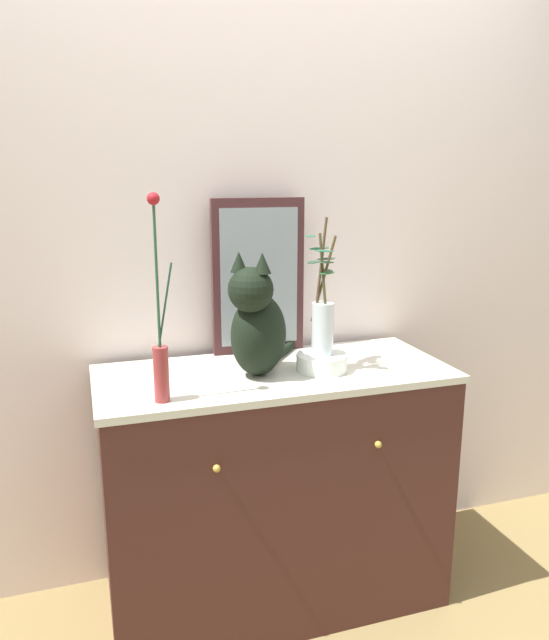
{
  "coord_description": "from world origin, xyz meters",
  "views": [
    {
      "loc": [
        -0.62,
        -1.91,
        1.56
      ],
      "look_at": [
        0.0,
        0.0,
        1.08
      ],
      "focal_mm": 34.1,
      "sensor_mm": 36.0,
      "label": 1
    }
  ],
  "objects_px": {
    "mirror_leaning": "(259,277)",
    "bowl_porcelain": "(322,362)",
    "cat_sitting": "(257,324)",
    "vase_glass_clear": "(322,318)",
    "sideboard": "(275,488)",
    "vase_slim_green": "(160,350)"
  },
  "relations": [
    {
      "from": "cat_sitting",
      "to": "vase_glass_clear",
      "type": "relative_size",
      "value": 0.91
    },
    {
      "from": "sideboard",
      "to": "vase_slim_green",
      "type": "xyz_separation_m",
      "value": [
        -0.41,
        -0.18,
        0.61
      ]
    },
    {
      "from": "sideboard",
      "to": "mirror_leaning",
      "type": "bearing_deg",
      "value": 86.47
    },
    {
      "from": "vase_slim_green",
      "to": "bowl_porcelain",
      "type": "bearing_deg",
      "value": 12.38
    },
    {
      "from": "mirror_leaning",
      "to": "vase_slim_green",
      "type": "distance_m",
      "value": 0.61
    },
    {
      "from": "sideboard",
      "to": "cat_sitting",
      "type": "height_order",
      "value": "cat_sitting"
    },
    {
      "from": "mirror_leaning",
      "to": "vase_glass_clear",
      "type": "relative_size",
      "value": 1.24
    },
    {
      "from": "bowl_porcelain",
      "to": "sideboard",
      "type": "bearing_deg",
      "value": 161.68
    },
    {
      "from": "mirror_leaning",
      "to": "vase_slim_green",
      "type": "height_order",
      "value": "vase_slim_green"
    },
    {
      "from": "bowl_porcelain",
      "to": "vase_slim_green",
      "type": "bearing_deg",
      "value": -167.62
    },
    {
      "from": "cat_sitting",
      "to": "vase_slim_green",
      "type": "xyz_separation_m",
      "value": [
        -0.34,
        -0.14,
        -0.02
      ]
    },
    {
      "from": "sideboard",
      "to": "bowl_porcelain",
      "type": "relative_size",
      "value": 6.89
    },
    {
      "from": "cat_sitting",
      "to": "vase_glass_clear",
      "type": "bearing_deg",
      "value": -4.4
    },
    {
      "from": "mirror_leaning",
      "to": "bowl_porcelain",
      "type": "bearing_deg",
      "value": -64.18
    },
    {
      "from": "mirror_leaning",
      "to": "vase_glass_clear",
      "type": "bearing_deg",
      "value": -63.98
    },
    {
      "from": "sideboard",
      "to": "vase_glass_clear",
      "type": "relative_size",
      "value": 2.63
    },
    {
      "from": "sideboard",
      "to": "vase_slim_green",
      "type": "height_order",
      "value": "vase_slim_green"
    },
    {
      "from": "cat_sitting",
      "to": "vase_slim_green",
      "type": "height_order",
      "value": "vase_slim_green"
    },
    {
      "from": "cat_sitting",
      "to": "vase_glass_clear",
      "type": "distance_m",
      "value": 0.23
    },
    {
      "from": "sideboard",
      "to": "vase_slim_green",
      "type": "bearing_deg",
      "value": -156.79
    },
    {
      "from": "bowl_porcelain",
      "to": "vase_glass_clear",
      "type": "bearing_deg",
      "value": 93.54
    },
    {
      "from": "vase_glass_clear",
      "to": "sideboard",
      "type": "bearing_deg",
      "value": 162.63
    }
  ]
}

